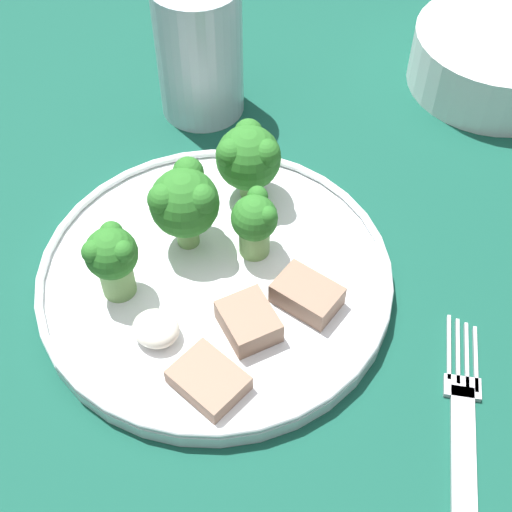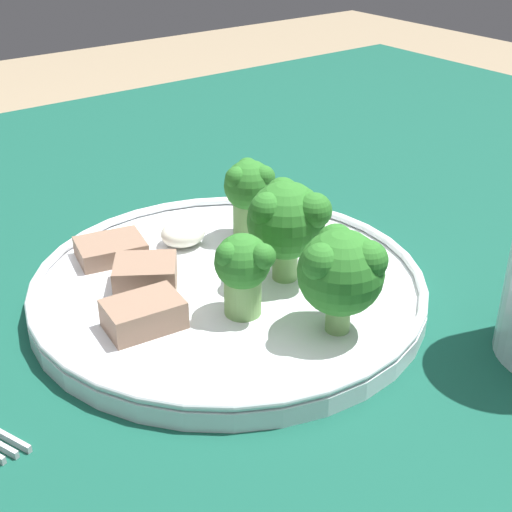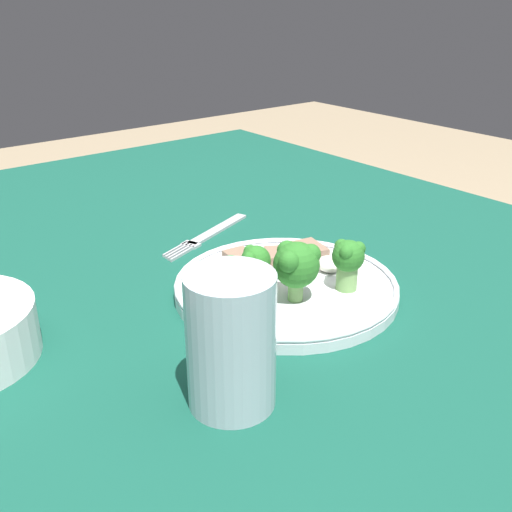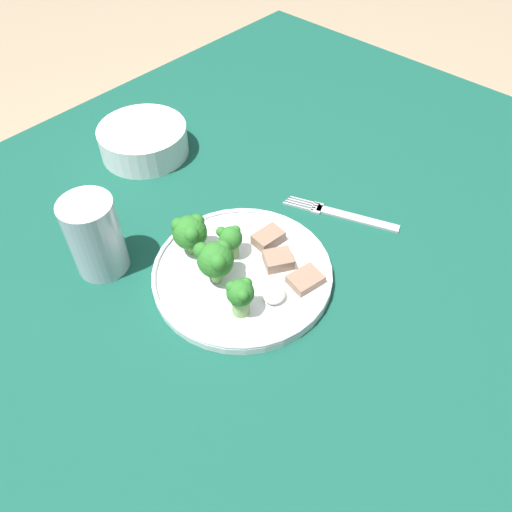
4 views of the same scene
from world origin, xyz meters
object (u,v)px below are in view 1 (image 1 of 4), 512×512
Objects in this scene: fork at (463,447)px; cream_bowl at (497,60)px; dinner_plate at (215,277)px; drinking_glass at (200,57)px.

cream_bowl is at bearing 106.23° from fork.
dinner_plate is at bearing -105.94° from cream_bowl.
cream_bowl reaches higher than dinner_plate.
dinner_plate is 0.21m from drinking_glass.
drinking_glass reaches higher than dinner_plate.
drinking_glass is (-0.21, -0.17, 0.03)m from cream_bowl.
fork is at bearing -73.77° from cream_bowl.
fork is 1.15× the size of cream_bowl.
dinner_plate is at bearing 171.51° from fork.
drinking_glass reaches higher than cream_bowl.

